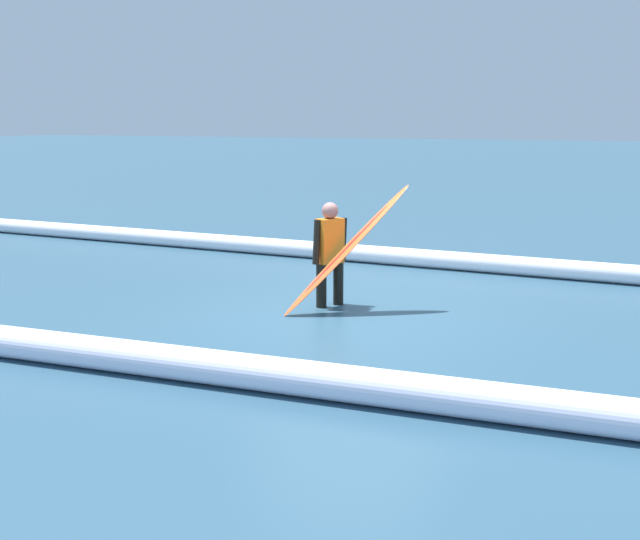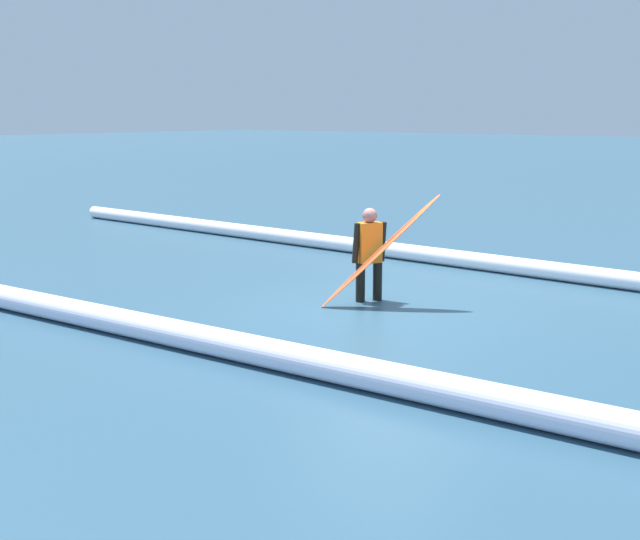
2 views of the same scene
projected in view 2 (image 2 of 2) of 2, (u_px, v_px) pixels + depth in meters
ground_plane at (381, 307)px, 11.59m from camera, size 177.09×177.09×0.00m
surfer at (369, 250)px, 11.80m from camera, size 0.35×0.51×1.40m
surfboard at (380, 251)px, 11.44m from camera, size 1.45×1.38×1.67m
wave_crest_foreground at (400, 251)px, 15.33m from camera, size 19.66×0.51×0.31m
wave_crest_midground at (358, 372)px, 8.14m from camera, size 19.79×1.74×0.34m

